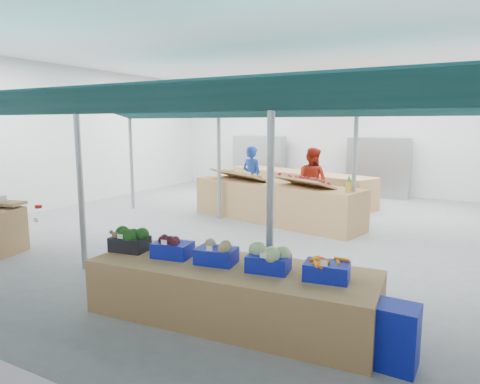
{
  "coord_description": "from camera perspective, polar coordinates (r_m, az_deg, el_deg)",
  "views": [
    {
      "loc": [
        4.75,
        -8.98,
        2.46
      ],
      "look_at": [
        0.76,
        -1.6,
        1.14
      ],
      "focal_mm": 32.0,
      "sensor_mm": 36.0,
      "label": 1
    }
  ],
  "objects": [
    {
      "name": "hall",
      "position": [
        11.45,
        3.95,
        9.87
      ],
      "size": [
        13.0,
        13.0,
        13.0
      ],
      "color": "silver",
      "rests_on": "ground"
    },
    {
      "name": "vendor_left",
      "position": [
        12.38,
        1.63,
        1.87
      ],
      "size": [
        0.76,
        0.59,
        1.86
      ],
      "primitive_type": "imported",
      "rotation": [
        0.0,
        0.0,
        2.91
      ],
      "color": "#1A3BA9",
      "rests_on": "floor"
    },
    {
      "name": "pole_ribbon",
      "position": [
        7.94,
        -25.32,
        -1.93
      ],
      "size": [
        0.12,
        0.12,
        0.28
      ],
      "color": "red",
      "rests_on": "pole_grid"
    },
    {
      "name": "fruit_counter",
      "position": [
        10.96,
        4.64,
        -1.38
      ],
      "size": [
        4.78,
        2.13,
        1.0
      ],
      "primitive_type": "cube",
      "rotation": [
        0.0,
        0.0,
        -0.23
      ],
      "color": "#9B7943",
      "rests_on": "floor"
    },
    {
      "name": "sparrow",
      "position": [
        6.21,
        -16.42,
        -5.43
      ],
      "size": [
        0.12,
        0.09,
        0.11
      ],
      "rotation": [
        0.0,
        0.0,
        0.15
      ],
      "color": "brown",
      "rests_on": "crate_broccoli"
    },
    {
      "name": "back_shelving_right",
      "position": [
        15.3,
        17.94,
        3.06
      ],
      "size": [
        2.0,
        0.5,
        2.0
      ],
      "primitive_type": "cube",
      "color": "#B23F33",
      "rests_on": "floor"
    },
    {
      "name": "crate_celeriac",
      "position": [
        5.5,
        -3.18,
        -8.04
      ],
      "size": [
        0.55,
        0.44,
        0.31
      ],
      "rotation": [
        0.0,
        0.0,
        0.15
      ],
      "color": "#0E1A9F",
      "rests_on": "veg_counter"
    },
    {
      "name": "vendor_right",
      "position": [
        11.69,
        9.54,
        1.32
      ],
      "size": [
        1.04,
        0.89,
        1.86
      ],
      "primitive_type": "imported",
      "rotation": [
        0.0,
        0.0,
        2.91
      ],
      "color": "#B02515",
      "rests_on": "floor"
    },
    {
      "name": "back_shelving_left",
      "position": [
        16.7,
        2.57,
        3.95
      ],
      "size": [
        2.0,
        0.5,
        2.0
      ],
      "primitive_type": "cube",
      "color": "#B23F33",
      "rests_on": "floor"
    },
    {
      "name": "pole_grid",
      "position": [
        8.29,
        -0.55,
        4.47
      ],
      "size": [
        10.0,
        4.6,
        3.0
      ],
      "color": "gray",
      "rests_on": "floor"
    },
    {
      "name": "veg_counter",
      "position": [
        5.59,
        -1.24,
        -13.2
      ],
      "size": [
        3.72,
        1.48,
        0.71
      ],
      "primitive_type": "cube",
      "rotation": [
        0.0,
        0.0,
        0.07
      ],
      "color": "#9B7943",
      "rests_on": "floor"
    },
    {
      "name": "crate_broccoli",
      "position": [
        6.22,
        -14.49,
        -6.17
      ],
      "size": [
        0.55,
        0.44,
        0.35
      ],
      "rotation": [
        0.0,
        0.0,
        0.15
      ],
      "color": "black",
      "rests_on": "veg_counter"
    },
    {
      "name": "far_counter",
      "position": [
        14.04,
        7.72,
        0.78
      ],
      "size": [
        5.36,
        2.88,
        0.96
      ],
      "primitive_type": "cube",
      "rotation": [
        0.0,
        0.0,
        -0.36
      ],
      "color": "#9B7943",
      "rests_on": "floor"
    },
    {
      "name": "crate_beets",
      "position": [
        5.83,
        -8.98,
        -7.29
      ],
      "size": [
        0.55,
        0.44,
        0.29
      ],
      "rotation": [
        0.0,
        0.0,
        0.15
      ],
      "color": "#0E1A9F",
      "rests_on": "veg_counter"
    },
    {
      "name": "pineapple",
      "position": [
        9.66,
        14.31,
        1.05
      ],
      "size": [
        0.14,
        0.14,
        0.39
      ],
      "rotation": [
        0.0,
        0.0,
        -0.46
      ],
      "color": "#8C6019",
      "rests_on": "fruit_counter"
    },
    {
      "name": "apple_heap_yellow",
      "position": [
        11.47,
        -0.08,
        2.47
      ],
      "size": [
        2.01,
        1.47,
        0.27
      ],
      "rotation": [
        0.0,
        0.0,
        -0.46
      ],
      "color": "#997247",
      "rests_on": "fruit_counter"
    },
    {
      "name": "awnings",
      "position": [
        8.27,
        -0.56,
        11.18
      ],
      "size": [
        9.5,
        7.08,
        0.3
      ],
      "color": "#0B2F31",
      "rests_on": "pole_grid"
    },
    {
      "name": "apple_heap_red",
      "position": [
        10.23,
        8.52,
        1.58
      ],
      "size": [
        1.65,
        1.29,
        0.27
      ],
      "rotation": [
        0.0,
        0.0,
        -0.46
      ],
      "color": "#997247",
      "rests_on": "fruit_counter"
    },
    {
      "name": "crate_stack",
      "position": [
        4.86,
        19.33,
        -17.58
      ],
      "size": [
        0.57,
        0.41,
        0.67
      ],
      "primitive_type": "cube",
      "rotation": [
        0.0,
        0.0,
        -0.04
      ],
      "color": "#0E1A9F",
      "rests_on": "floor"
    },
    {
      "name": "crate_cabbage",
      "position": [
        5.22,
        3.82,
        -8.82
      ],
      "size": [
        0.55,
        0.44,
        0.35
      ],
      "rotation": [
        0.0,
        0.0,
        0.15
      ],
      "color": "#0E1A9F",
      "rests_on": "veg_counter"
    },
    {
      "name": "floor",
      "position": [
        10.45,
        0.52,
        -4.65
      ],
      "size": [
        13.0,
        13.0,
        0.0
      ],
      "primitive_type": "plane",
      "color": "slate",
      "rests_on": "ground"
    },
    {
      "name": "crate_carrots",
      "position": [
        5.05,
        11.49,
        -10.19
      ],
      "size": [
        0.55,
        0.44,
        0.29
      ],
      "rotation": [
        0.0,
        0.0,
        0.15
      ],
      "color": "#0E1A9F",
      "rests_on": "veg_counter"
    }
  ]
}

